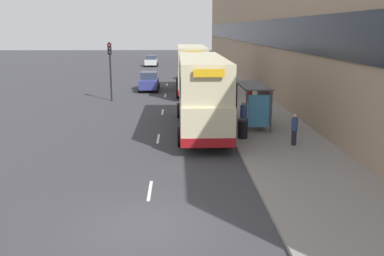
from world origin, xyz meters
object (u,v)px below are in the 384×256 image
Objects in this scene: pedestrian_3 at (294,129)px; double_decker_bus_near at (202,92)px; pedestrian_at_shelter at (234,105)px; bus_shelter at (257,98)px; pedestrian_1 at (243,117)px; car_1 at (149,81)px; double_decker_bus_ahead at (191,68)px; pedestrian_2 at (250,99)px; litter_bin at (243,129)px; car_2 at (151,61)px; traffic_light_far_kerb at (110,62)px; car_0 at (189,72)px.

double_decker_bus_near is at bearing 138.77° from pedestrian_3.
bus_shelter is at bearing -67.51° from pedestrian_at_shelter.
pedestrian_1 is 3.25m from pedestrian_3.
double_decker_bus_near is at bearing 103.55° from car_1.
double_decker_bus_ahead reaches higher than pedestrian_3.
pedestrian_2 reaches higher than car_1.
double_decker_bus_ahead reaches higher than litter_bin.
double_decker_bus_near is at bearing -174.01° from bus_shelter.
pedestrian_at_shelter is at bearing 100.54° from car_2.
pedestrian_1 is 15.56m from traffic_light_far_kerb.
car_1 is 2.77× the size of pedestrian_3.
double_decker_bus_ahead is at bearing 156.48° from car_1.
double_decker_bus_ahead reaches higher than car_1.
double_decker_bus_ahead is 6.66× the size of pedestrian_3.
car_2 is 0.81× the size of traffic_light_far_kerb.
bus_shelter is 0.93× the size of car_0.
pedestrian_2 is (9.19, -39.29, 0.15)m from car_2.
car_0 is (0.09, 26.23, -1.38)m from double_decker_bus_near.
pedestrian_1 is 6.82m from pedestrian_2.
litter_bin is 16.28m from traffic_light_far_kerb.
traffic_light_far_kerb is (-6.97, -15.31, 2.34)m from car_0.
traffic_light_far_kerb reaches higher than pedestrian_2.
bus_shelter is 2.81m from pedestrian_at_shelter.
pedestrian_2 is 1.05× the size of pedestrian_3.
bus_shelter is at bearing 113.90° from car_1.
car_1 is 27.39m from car_2.
double_decker_bus_near is 6.67× the size of pedestrian_at_shelter.
double_decker_bus_ahead reaches higher than pedestrian_1.
bus_shelter is at bearing -46.10° from traffic_light_far_kerb.
pedestrian_at_shelter is (2.28, 2.81, -1.29)m from double_decker_bus_near.
car_2 is at bearing 106.97° from car_0.
bus_shelter is 14.73m from traffic_light_far_kerb.
pedestrian_1 is (-0.04, -4.32, 0.10)m from pedestrian_at_shelter.
pedestrian_1 is (7.71, -45.95, 0.25)m from car_2.
double_decker_bus_ahead is 2.37× the size of car_0.
car_2 reaches higher than litter_bin.
double_decker_bus_near is 10.61× the size of litter_bin.
bus_shelter is 3.27m from litter_bin.
car_0 is 23.52m from pedestrian_at_shelter.
double_decker_bus_near reaches higher than car_0.
bus_shelter reaches higher than litter_bin.
car_1 is 14.28m from pedestrian_2.
traffic_light_far_kerb is (-2.76, -6.16, 2.37)m from car_1.
double_decker_bus_near reaches higher than car_2.
double_decker_bus_near reaches higher than bus_shelter.
double_decker_bus_near is 3.84m from pedestrian_at_shelter.
pedestrian_at_shelter is 0.89× the size of pedestrian_1.
pedestrian_at_shelter is (7.74, -41.63, 0.14)m from car_2.
double_decker_bus_ahead is 11.01m from car_0.
double_decker_bus_ahead is at bearing 100.55° from pedestrian_at_shelter.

